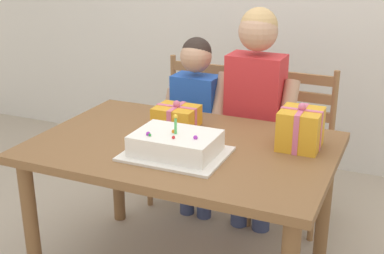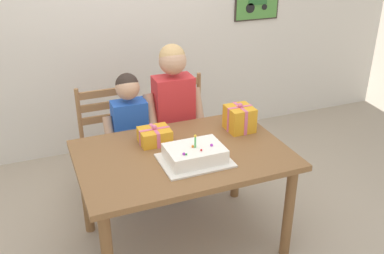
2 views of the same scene
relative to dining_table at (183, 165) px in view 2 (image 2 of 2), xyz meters
name	(u,v)px [view 2 (image 2 of 2)]	position (x,y,z in m)	size (l,w,h in m)	color
ground_plane	(184,241)	(0.00, 0.00, -0.64)	(20.00, 20.00, 0.00)	tan
back_wall	(118,19)	(0.01, 1.72, 0.66)	(6.40, 0.11, 2.60)	silver
dining_table	(183,165)	(0.00, 0.00, 0.00)	(1.39, 0.93, 0.74)	brown
birthday_cake	(195,155)	(0.03, -0.14, 0.15)	(0.44, 0.34, 0.19)	white
gift_box_red_large	(240,118)	(0.51, 0.17, 0.19)	(0.19, 0.20, 0.22)	gold
gift_box_beside_cake	(155,136)	(-0.13, 0.20, 0.15)	(0.22, 0.18, 0.14)	gold
chair_left	(108,143)	(-0.34, 0.85, -0.18)	(0.43, 0.43, 0.92)	#996B42
chair_right	(184,129)	(0.34, 0.85, -0.18)	(0.43, 0.43, 0.92)	#996B42
child_older	(174,108)	(0.16, 0.61, 0.15)	(0.47, 0.27, 1.31)	#38426B
child_younger	(130,128)	(-0.20, 0.61, 0.04)	(0.41, 0.23, 1.12)	#38426B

